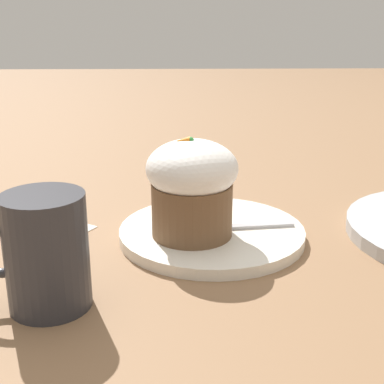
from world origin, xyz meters
The scene contains 6 objects.
ground_plane centered at (0.00, 0.00, 0.00)m, with size 4.00×4.00×0.00m, color #846042.
dessert_plate centered at (0.00, 0.00, 0.01)m, with size 0.22×0.22×0.01m.
carrot_cake centered at (0.02, 0.02, 0.07)m, with size 0.10×0.10×0.11m.
spoon centered at (-0.01, 0.01, 0.02)m, with size 0.12×0.04×0.01m.
coffee_cup centered at (0.16, 0.15, 0.05)m, with size 0.10×0.07×0.11m.
paper_napkin centered at (0.20, -0.03, 0.00)m, with size 0.12×0.12×0.00m.
Camera 1 is at (0.04, 0.58, 0.25)m, focal length 50.00 mm.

